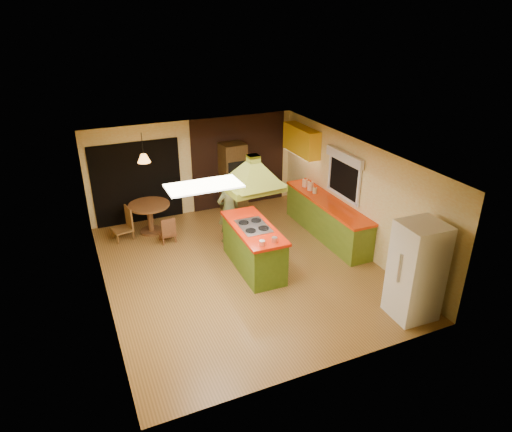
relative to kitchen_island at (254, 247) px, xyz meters
name	(u,v)px	position (x,y,z in m)	size (l,w,h in m)	color
ground	(242,268)	(-0.25, 0.06, -0.49)	(6.50, 6.50, 0.00)	olive
room_walls	(241,215)	(-0.25, 0.06, 0.76)	(5.50, 6.50, 6.50)	#F5E8B0
ceiling_plane	(240,156)	(-0.25, 0.06, 2.01)	(6.50, 6.50, 0.00)	silver
brick_panel	(239,161)	(1.00, 3.29, 0.76)	(2.64, 0.03, 2.50)	#381E14
nook_opening	(137,183)	(-1.75, 3.29, 0.56)	(2.20, 0.03, 2.10)	black
right_counter	(327,218)	(2.20, 0.66, -0.03)	(0.62, 3.05, 0.92)	olive
upper_cabinets	(301,140)	(2.32, 2.26, 1.46)	(0.34, 1.40, 0.70)	yellow
window_right	(344,167)	(2.44, 0.46, 1.28)	(0.12, 1.35, 1.06)	black
fluor_panel	(204,186)	(-1.35, -1.14, 1.99)	(1.20, 0.60, 0.03)	white
kitchen_island	(254,247)	(0.00, 0.00, 0.00)	(0.83, 1.97, 0.99)	#4A6D1B
range_hood	(253,168)	(0.00, 0.00, 1.75)	(1.16, 0.87, 0.80)	olive
man	(229,210)	(-0.05, 1.33, 0.32)	(0.60, 0.39, 1.64)	#50572E
refrigerator	(417,271)	(1.96, -2.62, 0.42)	(0.75, 0.71, 1.82)	white
wall_oven	(233,177)	(0.71, 3.01, 0.44)	(0.64, 0.63, 1.86)	#4C3518
dining_table	(150,213)	(-1.65, 2.55, 0.03)	(0.99, 0.99, 0.75)	brown
chair_left	(122,224)	(-2.35, 2.45, -0.10)	(0.43, 0.43, 0.79)	brown
chair_near	(167,229)	(-1.40, 1.90, -0.17)	(0.35, 0.35, 0.65)	brown
pendant_lamp	(144,158)	(-1.65, 2.55, 1.41)	(0.30, 0.30, 0.20)	#FF9E3F
canister_large	(310,186)	(2.15, 1.42, 0.54)	(0.15, 0.15, 0.22)	#F2DFC2
canister_medium	(305,183)	(2.15, 1.68, 0.52)	(0.14, 0.14, 0.19)	#F6E5C6
canister_small	(315,190)	(2.15, 1.19, 0.50)	(0.11, 0.11, 0.15)	beige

